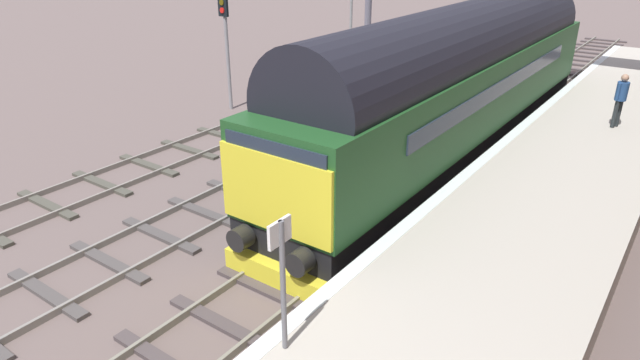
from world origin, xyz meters
TOP-DOWN VIEW (x-y plane):
  - ground_plane at (0.00, 0.00)m, footprint 140.00×140.00m
  - track_main at (0.00, 0.00)m, footprint 2.50×60.00m
  - track_adjacent_west at (-3.44, -0.00)m, footprint 2.50×60.00m
  - track_adjacent_far_west at (-7.10, 0.00)m, footprint 2.50×60.00m
  - station_platform at (3.60, 0.00)m, footprint 4.00×44.00m
  - diesel_locomotive at (0.00, 4.69)m, footprint 2.74×17.86m
  - signal_post_mid at (-9.26, 4.17)m, footprint 0.44×0.22m
  - signal_post_far at (-9.26, 12.97)m, footprint 0.44×0.22m
  - platform_number_sign at (2.02, -6.26)m, footprint 0.10×0.44m
  - waiting_passenger at (4.06, 7.38)m, footprint 0.44×0.48m

SIDE VIEW (x-z plane):
  - ground_plane at x=0.00m, z-range 0.00..0.00m
  - track_main at x=0.00m, z-range -0.02..0.13m
  - track_adjacent_west at x=-3.44m, z-range -0.02..0.13m
  - track_adjacent_far_west at x=-7.10m, z-range -0.02..0.13m
  - station_platform at x=3.60m, z-range 0.00..1.01m
  - waiting_passenger at x=4.06m, z-range 1.17..2.81m
  - platform_number_sign at x=2.02m, z-range 1.34..3.42m
  - diesel_locomotive at x=0.00m, z-range 0.14..4.82m
  - signal_post_mid at x=-9.26m, z-range 0.54..4.86m
  - signal_post_far at x=-9.26m, z-range 0.57..5.51m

